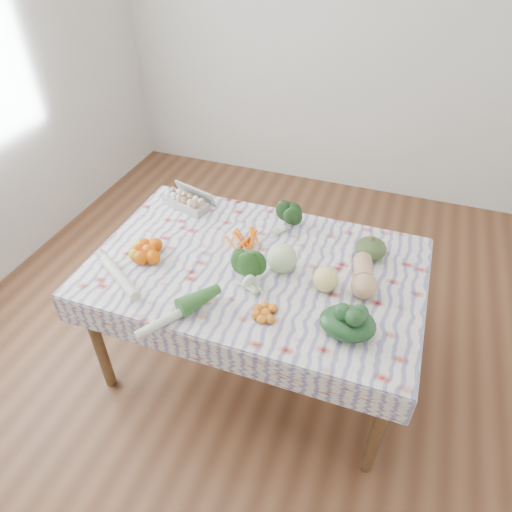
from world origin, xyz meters
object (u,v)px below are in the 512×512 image
(butternut_squash, at_px, (364,275))
(grapefruit, at_px, (325,279))
(egg_carton, at_px, (185,202))
(kabocha_squash, at_px, (371,248))
(cabbage, at_px, (282,258))
(dining_table, at_px, (256,277))

(butternut_squash, distance_m, grapefruit, 0.19)
(butternut_squash, bearing_deg, egg_carton, 152.41)
(kabocha_squash, relative_size, cabbage, 1.08)
(kabocha_squash, height_order, butternut_squash, butternut_squash)
(egg_carton, xyz_separation_m, cabbage, (0.70, -0.34, 0.04))
(grapefruit, bearing_deg, egg_carton, 156.44)
(cabbage, height_order, grapefruit, cabbage)
(dining_table, xyz_separation_m, egg_carton, (-0.57, 0.35, 0.12))
(egg_carton, distance_m, kabocha_squash, 1.10)
(kabocha_squash, bearing_deg, egg_carton, 175.23)
(butternut_squash, bearing_deg, dining_table, 172.39)
(dining_table, height_order, kabocha_squash, kabocha_squash)
(cabbage, relative_size, grapefruit, 1.22)
(kabocha_squash, xyz_separation_m, butternut_squash, (0.00, -0.23, 0.01))
(egg_carton, xyz_separation_m, butternut_squash, (1.10, -0.32, 0.02))
(butternut_squash, bearing_deg, kabocha_squash, 79.03)
(kabocha_squash, distance_m, cabbage, 0.47)
(cabbage, bearing_deg, grapefruit, -15.51)
(dining_table, relative_size, grapefruit, 13.28)
(dining_table, distance_m, grapefruit, 0.40)
(kabocha_squash, bearing_deg, butternut_squash, -89.53)
(dining_table, bearing_deg, butternut_squash, 3.83)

